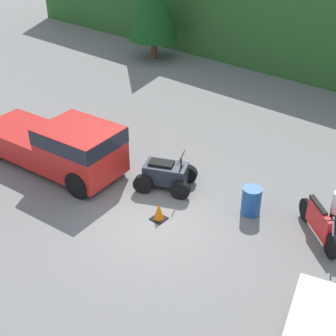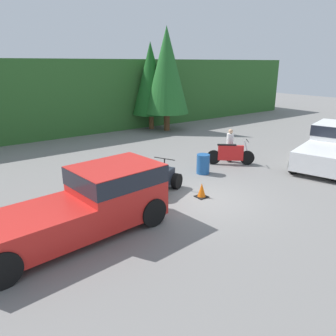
{
  "view_description": "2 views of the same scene",
  "coord_description": "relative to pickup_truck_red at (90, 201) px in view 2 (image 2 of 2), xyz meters",
  "views": [
    {
      "loc": [
        7.4,
        -8.02,
        8.52
      ],
      "look_at": [
        -0.58,
        1.39,
        0.95
      ],
      "focal_mm": 50.0,
      "sensor_mm": 36.0,
      "label": 1
    },
    {
      "loc": [
        -7.62,
        -8.09,
        4.76
      ],
      "look_at": [
        -0.58,
        1.39,
        0.95
      ],
      "focal_mm": 35.0,
      "sensor_mm": 36.0,
      "label": 2
    }
  ],
  "objects": [
    {
      "name": "ground_plane",
      "position": [
        4.28,
        -0.17,
        -0.98
      ],
      "size": [
        80.0,
        80.0,
        0.0
      ],
      "primitive_type": "plane",
      "color": "slate"
    },
    {
      "name": "hillside_backdrop",
      "position": [
        4.28,
        15.83,
        1.52
      ],
      "size": [
        44.0,
        6.0,
        5.0
      ],
      "color": "#2D6028",
      "rests_on": "ground_plane"
    },
    {
      "name": "tree_mid_left",
      "position": [
        10.24,
        12.13,
        2.66
      ],
      "size": [
        2.73,
        2.73,
        6.19
      ],
      "color": "brown",
      "rests_on": "ground_plane"
    },
    {
      "name": "tree_mid_right",
      "position": [
        10.8,
        10.94,
        3.23
      ],
      "size": [
        3.15,
        3.15,
        7.17
      ],
      "color": "brown",
      "rests_on": "ground_plane"
    },
    {
      "name": "pickup_truck_red",
      "position": [
        0.0,
        0.0,
        0.0
      ],
      "size": [
        5.64,
        2.57,
        1.85
      ],
      "rotation": [
        0.0,
        0.0,
        0.1
      ],
      "color": "red",
      "rests_on": "ground_plane"
    },
    {
      "name": "pickup_truck_second",
      "position": [
        12.36,
        -0.52,
        -0.0
      ],
      "size": [
        5.68,
        3.36,
        1.85
      ],
      "rotation": [
        0.0,
        0.0,
        0.28
      ],
      "color": "white",
      "rests_on": "ground_plane"
    },
    {
      "name": "dirt_bike",
      "position": [
        8.26,
        2.25,
        -0.48
      ],
      "size": [
        1.83,
        1.58,
        1.21
      ],
      "rotation": [
        0.0,
        0.0,
        -0.7
      ],
      "color": "black",
      "rests_on": "ground_plane"
    },
    {
      "name": "quad_atv",
      "position": [
        3.4,
        1.45,
        -0.51
      ],
      "size": [
        2.18,
        1.85,
        1.21
      ],
      "rotation": [
        0.0,
        0.0,
        0.43
      ],
      "color": "black",
      "rests_on": "ground_plane"
    },
    {
      "name": "rider_person",
      "position": [
        8.55,
        2.6,
        -0.08
      ],
      "size": [
        0.45,
        0.45,
        1.66
      ],
      "rotation": [
        0.0,
        0.0,
        -0.43
      ],
      "color": "black",
      "rests_on": "ground_plane"
    },
    {
      "name": "traffic_cone",
      "position": [
        4.36,
        0.02,
        -0.73
      ],
      "size": [
        0.42,
        0.42,
        0.55
      ],
      "color": "black",
      "rests_on": "ground_plane"
    },
    {
      "name": "steel_barrel",
      "position": [
        6.25,
        2.03,
        -0.54
      ],
      "size": [
        0.58,
        0.58,
        0.88
      ],
      "color": "#1E5193",
      "rests_on": "ground_plane"
    }
  ]
}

